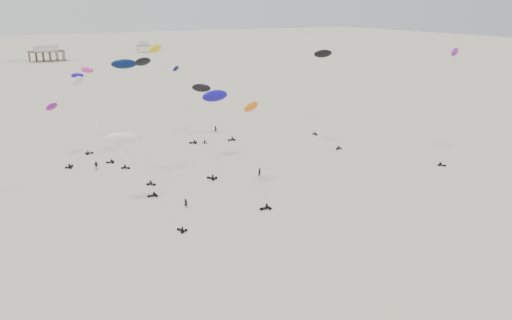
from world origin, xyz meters
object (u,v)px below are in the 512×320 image
pavilion_main (47,55)px  spectator_0 (186,208)px  pavilion_small (144,48)px  rig_9 (325,68)px  rig_4 (129,87)px

pavilion_main → spectator_0: 261.71m
pavilion_main → pavilion_small: bearing=23.2°
pavilion_main → rig_9: (38.62, -242.90, 16.14)m
rig_4 → spectator_0: size_ratio=12.58×
spectator_0 → pavilion_main: bearing=-64.8°
rig_4 → pavilion_small: bearing=-142.2°
pavilion_small → rig_4: size_ratio=0.35×
pavilion_small → rig_9: size_ratio=0.36×
rig_9 → spectator_0: bearing=97.0°
pavilion_main → rig_4: size_ratio=0.83×
pavilion_main → spectator_0: bearing=-90.9°
rig_9 → rig_4: bearing=77.6°
pavilion_small → spectator_0: bearing=-104.2°
rig_9 → spectator_0: size_ratio=12.33×
pavilion_small → spectator_0: (-74.02, -291.64, -3.49)m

